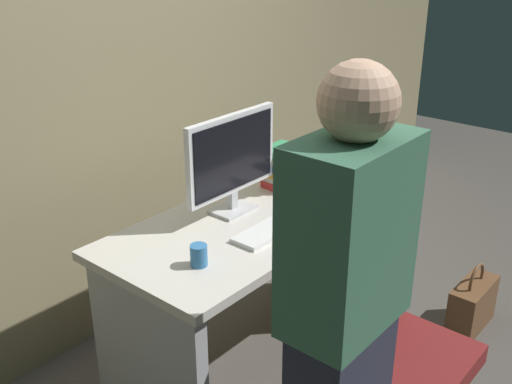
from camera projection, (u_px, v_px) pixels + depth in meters
name	position (u px, v px, depth m)	size (l,w,h in m)	color
ground_plane	(248.00, 358.00, 3.00)	(9.00, 9.00, 0.00)	#4C4742
wall_back	(121.00, 31.00, 2.86)	(6.40, 0.10, 3.00)	#8C7F5B
desk	(248.00, 267.00, 2.79)	(1.34, 0.70, 0.75)	beige
office_chair	(393.00, 359.00, 2.32)	(0.52, 0.52, 0.94)	black
person_at_desk	(343.00, 324.00, 1.84)	(0.40, 0.24, 1.64)	#262838
monitor	(232.00, 158.00, 2.69)	(0.54, 0.14, 0.46)	silver
keyboard	(274.00, 227.00, 2.61)	(0.43, 0.13, 0.02)	white
mouse	(311.00, 202.00, 2.84)	(0.06, 0.10, 0.03)	white
cup_near_keyboard	(199.00, 255.00, 2.32)	(0.07, 0.07, 0.09)	#3372B2
book_stack	(282.00, 166.00, 3.02)	(0.21, 0.19, 0.21)	red
cell_phone	(344.00, 191.00, 2.99)	(0.07, 0.14, 0.01)	black
handbag	(472.00, 305.00, 3.18)	(0.34, 0.14, 0.38)	brown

